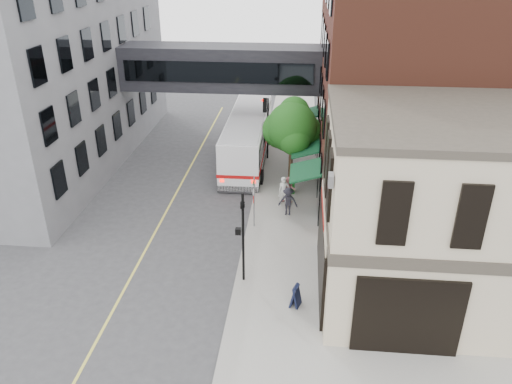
% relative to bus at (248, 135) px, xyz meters
% --- Properties ---
extents(ground, '(120.00, 120.00, 0.00)m').
position_rel_bus_xyz_m(ground, '(1.08, -17.16, -1.83)').
color(ground, '#38383A').
rests_on(ground, ground).
extents(sidewalk_main, '(4.00, 60.00, 0.15)m').
position_rel_bus_xyz_m(sidewalk_main, '(3.08, -3.16, -1.75)').
color(sidewalk_main, gray).
rests_on(sidewalk_main, ground).
extents(corner_building, '(10.19, 8.12, 8.45)m').
position_rel_bus_xyz_m(corner_building, '(10.05, -15.16, 2.38)').
color(corner_building, '#BFB392').
rests_on(corner_building, ground).
extents(brick_building, '(13.76, 18.00, 14.00)m').
position_rel_bus_xyz_m(brick_building, '(11.05, -2.16, 5.16)').
color(brick_building, '#55271A').
rests_on(brick_building, ground).
extents(opposite_building, '(14.00, 24.00, 14.00)m').
position_rel_bus_xyz_m(opposite_building, '(-15.92, -1.16, 5.17)').
color(opposite_building, slate).
rests_on(opposite_building, ground).
extents(skyway_bridge, '(14.00, 3.18, 3.00)m').
position_rel_bus_xyz_m(skyway_bridge, '(-1.92, 0.84, 4.67)').
color(skyway_bridge, black).
rests_on(skyway_bridge, ground).
extents(traffic_signal_near, '(0.44, 0.22, 4.60)m').
position_rel_bus_xyz_m(traffic_signal_near, '(1.44, -15.16, 1.15)').
color(traffic_signal_near, black).
rests_on(traffic_signal_near, sidewalk_main).
extents(traffic_signal_far, '(0.53, 0.28, 4.50)m').
position_rel_bus_xyz_m(traffic_signal_far, '(1.34, -0.16, 1.51)').
color(traffic_signal_far, black).
rests_on(traffic_signal_far, sidewalk_main).
extents(street_sign_pole, '(0.08, 0.75, 3.00)m').
position_rel_bus_xyz_m(street_sign_pole, '(1.47, -10.16, 0.10)').
color(street_sign_pole, gray).
rests_on(street_sign_pole, sidewalk_main).
extents(street_tree, '(3.80, 3.20, 5.60)m').
position_rel_bus_xyz_m(street_tree, '(3.27, -3.94, 2.08)').
color(street_tree, '#382619').
rests_on(street_tree, sidewalk_main).
extents(lane_marking, '(0.12, 40.00, 0.01)m').
position_rel_bus_xyz_m(lane_marking, '(-3.92, -7.16, -1.82)').
color(lane_marking, '#D8CC4C').
rests_on(lane_marking, ground).
extents(bus, '(3.00, 12.14, 3.26)m').
position_rel_bus_xyz_m(bus, '(0.00, 0.00, 0.00)').
color(bus, white).
rests_on(bus, ground).
extents(pedestrian_a, '(0.69, 0.47, 1.81)m').
position_rel_bus_xyz_m(pedestrian_a, '(2.99, -7.47, -0.77)').
color(pedestrian_a, silver).
rests_on(pedestrian_a, sidewalk_main).
extents(pedestrian_b, '(0.84, 0.67, 1.67)m').
position_rel_bus_xyz_m(pedestrian_b, '(3.27, -7.10, -0.84)').
color(pedestrian_b, '#D68A8D').
rests_on(pedestrian_b, sidewalk_main).
extents(pedestrian_c, '(1.17, 0.75, 1.72)m').
position_rel_bus_xyz_m(pedestrian_c, '(3.29, -8.65, -0.82)').
color(pedestrian_c, black).
rests_on(pedestrian_c, sidewalk_main).
extents(newspaper_box, '(0.64, 0.61, 1.01)m').
position_rel_bus_xyz_m(newspaper_box, '(3.29, -5.79, -1.17)').
color(newspaper_box, '#16621B').
rests_on(newspaper_box, sidewalk_main).
extents(sandwich_board, '(0.53, 0.65, 1.00)m').
position_rel_bus_xyz_m(sandwich_board, '(3.93, -16.81, -1.18)').
color(sandwich_board, black).
rests_on(sandwich_board, sidewalk_main).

